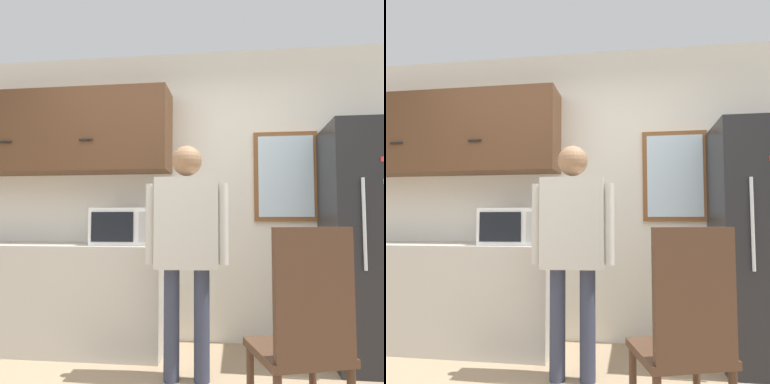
{
  "view_description": "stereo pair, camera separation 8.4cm",
  "coord_description": "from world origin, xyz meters",
  "views": [
    {
      "loc": [
        0.54,
        -1.68,
        1.11
      ],
      "look_at": [
        0.23,
        0.98,
        1.3
      ],
      "focal_mm": 35.0,
      "sensor_mm": 36.0,
      "label": 1
    },
    {
      "loc": [
        0.63,
        -1.67,
        1.11
      ],
      "look_at": [
        0.23,
        0.98,
        1.3
      ],
      "focal_mm": 35.0,
      "sensor_mm": 36.0,
      "label": 2
    }
  ],
  "objects": [
    {
      "name": "refrigerator",
      "position": [
        1.65,
        1.43,
        0.93
      ],
      "size": [
        0.77,
        0.71,
        1.86
      ],
      "color": "#232326",
      "rests_on": "ground_plane"
    },
    {
      "name": "upper_cabinets",
      "position": [
        -1.13,
        1.59,
        1.91
      ],
      "size": [
        2.15,
        0.4,
        0.75
      ],
      "color": "#51331E"
    },
    {
      "name": "chair",
      "position": [
        0.86,
        0.19,
        0.57
      ],
      "size": [
        0.52,
        0.52,
        1.07
      ],
      "rotation": [
        0.0,
        0.0,
        3.44
      ],
      "color": "#472D1E",
      "rests_on": "ground_plane"
    },
    {
      "name": "back_wall",
      "position": [
        0.0,
        1.81,
        1.35
      ],
      "size": [
        6.0,
        0.06,
        2.7
      ],
      "color": "silver",
      "rests_on": "ground_plane"
    },
    {
      "name": "counter",
      "position": [
        -1.13,
        1.48,
        0.45
      ],
      "size": [
        2.15,
        0.6,
        0.89
      ],
      "color": "#BCB7AD",
      "rests_on": "ground_plane"
    },
    {
      "name": "person",
      "position": [
        0.19,
        0.95,
        1.0
      ],
      "size": [
        0.59,
        0.24,
        1.64
      ],
      "rotation": [
        0.0,
        0.0,
        0.06
      ],
      "color": "#33384C",
      "rests_on": "ground_plane"
    },
    {
      "name": "microwave",
      "position": [
        -0.41,
        1.45,
        1.05
      ],
      "size": [
        0.5,
        0.37,
        0.31
      ],
      "color": "white",
      "rests_on": "counter"
    },
    {
      "name": "window",
      "position": [
        0.99,
        1.77,
        1.5
      ],
      "size": [
        0.57,
        0.05,
        0.81
      ],
      "color": "brown"
    }
  ]
}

